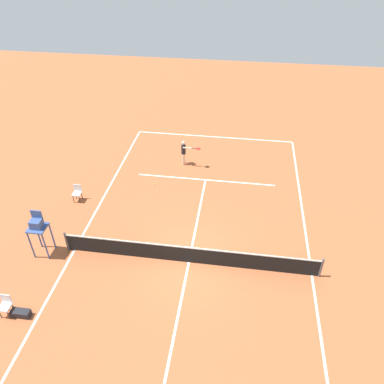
{
  "coord_description": "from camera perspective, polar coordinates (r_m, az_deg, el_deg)",
  "views": [
    {
      "loc": [
        -1.84,
        11.78,
        12.87
      ],
      "look_at": [
        0.48,
        -4.33,
        0.8
      ],
      "focal_mm": 35.02,
      "sensor_mm": 36.0,
      "label": 1
    }
  ],
  "objects": [
    {
      "name": "courtside_chair_mid",
      "position": [
        21.65,
        -17.09,
        -0.03
      ],
      "size": [
        0.44,
        0.46,
        0.95
      ],
      "color": "#262626",
      "rests_on": "ground"
    },
    {
      "name": "ground_plane",
      "position": [
        17.54,
        -0.48,
        -10.63
      ],
      "size": [
        60.0,
        60.0,
        0.0
      ],
      "primitive_type": "plane",
      "color": "#AD5933"
    },
    {
      "name": "tennis_ball",
      "position": [
        22.32,
        -5.72,
        1.24
      ],
      "size": [
        0.07,
        0.07,
        0.07
      ],
      "primitive_type": "sphere",
      "color": "#CCE033",
      "rests_on": "ground"
    },
    {
      "name": "equipment_bag",
      "position": [
        17.04,
        -24.61,
        -16.43
      ],
      "size": [
        0.76,
        0.32,
        0.3
      ],
      "primitive_type": "cube",
      "color": "black",
      "rests_on": "ground"
    },
    {
      "name": "tennis_net",
      "position": [
        17.18,
        -0.49,
        -9.5
      ],
      "size": [
        11.75,
        0.1,
        1.07
      ],
      "color": "#4C4C51",
      "rests_on": "ground"
    },
    {
      "name": "umpire_chair",
      "position": [
        18.24,
        -22.45,
        -4.93
      ],
      "size": [
        0.8,
        0.8,
        2.41
      ],
      "color": "#38518C",
      "rests_on": "ground"
    },
    {
      "name": "player_serving",
      "position": [
        23.59,
        -1.18,
        6.3
      ],
      "size": [
        1.26,
        0.56,
        1.66
      ],
      "rotation": [
        0.0,
        0.0,
        1.57
      ],
      "color": "beige",
      "rests_on": "ground"
    },
    {
      "name": "court_lines",
      "position": [
        17.54,
        -0.48,
        -10.62
      ],
      "size": [
        11.15,
        24.59,
        0.01
      ],
      "color": "white",
      "rests_on": "ground"
    },
    {
      "name": "courtside_chair_near",
      "position": [
        17.05,
        -26.55,
        -15.06
      ],
      "size": [
        0.44,
        0.46,
        0.95
      ],
      "color": "#262626",
      "rests_on": "ground"
    }
  ]
}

